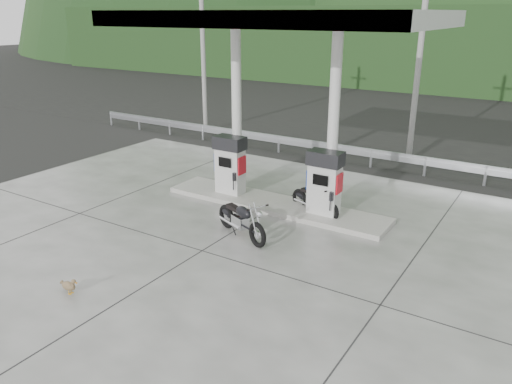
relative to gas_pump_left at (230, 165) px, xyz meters
The scene contains 17 objects.
ground 3.16m from the gas_pump_left, 57.38° to the right, with size 160.00×160.00×0.00m, color black.
forecourt_apron 3.15m from the gas_pump_left, 57.38° to the right, with size 18.00×14.00×0.02m, color #63625E.
pump_island 1.87m from the gas_pump_left, ahead, with size 7.00×1.40×0.15m, color gray.
gas_pump_left is the anchor object (origin of this frame).
gas_pump_right 3.20m from the gas_pump_left, ahead, with size 0.95×0.55×1.80m, color silver, non-canonical shape.
canopy_column_left 1.65m from the gas_pump_left, 90.00° to the left, with size 0.30×0.30×5.00m, color white.
canopy_column_right 3.60m from the gas_pump_left, ahead, with size 0.30×0.30×5.00m, color white.
canopy_roof 4.59m from the gas_pump_left, ahead, with size 8.50×5.00×0.40m, color silver.
guardrail 5.74m from the gas_pump_left, 73.78° to the left, with size 26.00×0.16×1.42m, color #9B9DA2, non-canonical shape.
road 9.20m from the gas_pump_left, 79.92° to the left, with size 60.00×7.00×0.01m, color black.
utility_pole_a 9.93m from the gas_pump_left, 132.44° to the left, with size 0.22×0.22×8.00m, color gray.
utility_pole_b 8.40m from the gas_pump_left, 62.78° to the left, with size 0.22×0.22×8.00m, color gray.
tree_band 27.61m from the gas_pump_left, 86.67° to the left, with size 80.00×6.00×6.00m, color black.
forested_hills 57.53m from the gas_pump_left, 88.41° to the left, with size 100.00×40.00×140.00m, color black, non-canonical shape.
motorcycle_left 2.95m from the gas_pump_left, ahead, with size 1.74×0.55×0.83m, color black, non-canonical shape.
motorcycle_right 3.07m from the gas_pump_left, 49.59° to the right, with size 1.96×0.62×0.93m, color black, non-canonical shape.
duck 6.59m from the gas_pump_left, 85.91° to the right, with size 0.43×0.12×0.31m, color brown, non-canonical shape.
Camera 1 is at (6.99, -9.58, 5.52)m, focal length 35.00 mm.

